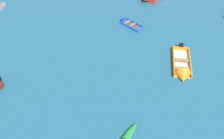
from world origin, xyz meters
TOP-DOWN VIEW (x-y plane):
  - rowboat_blue_near_camera at (2.95, 26.20)m, footprint 2.29×2.76m
  - rowboat_orange_center at (5.79, 18.20)m, footprint 2.75×4.48m

SIDE VIEW (x-z plane):
  - rowboat_blue_near_camera at x=2.95m, z-range -0.30..0.57m
  - rowboat_orange_center at x=5.79m, z-range -0.49..0.87m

